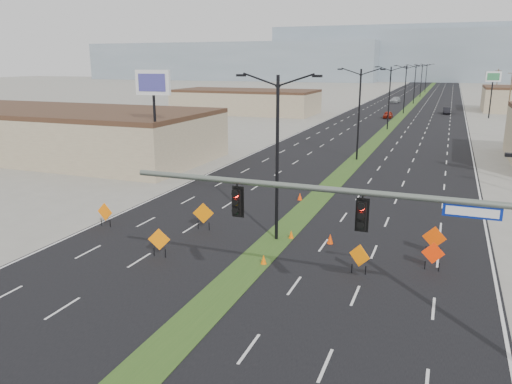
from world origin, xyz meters
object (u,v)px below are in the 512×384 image
(streetlight_1, at_px, (359,112))
(cone_2, at_px, (330,239))
(car_far, at_px, (395,100))
(cone_1, at_px, (291,235))
(construction_sign_1, at_px, (159,240))
(construction_sign_5, at_px, (434,239))
(construction_sign_0, at_px, (105,213))
(streetlight_5, at_px, (421,79))
(pole_sign_east_far, at_px, (493,80))
(streetlight_4, at_px, (415,83))
(construction_sign_4, at_px, (433,254))
(car_mid, at_px, (447,111))
(cone_0, at_px, (264,260))
(streetlight_2, at_px, (389,96))
(pole_sign_west, at_px, (153,91))
(cone_3, at_px, (300,196))
(construction_sign_2, at_px, (203,214))
(car_left, at_px, (388,115))
(construction_sign_3, at_px, (359,257))
(streetlight_3, at_px, (405,88))
(streetlight_6, at_px, (426,77))
(signal_mast, at_px, (413,233))
(streetlight_0, at_px, (277,154))

(streetlight_1, xyz_separation_m, cone_2, (3.29, -27.54, -5.10))
(car_far, xyz_separation_m, cone_1, (5.65, -113.48, -0.46))
(construction_sign_1, xyz_separation_m, construction_sign_5, (14.42, 5.75, 0.05))
(construction_sign_0, bearing_deg, streetlight_5, 90.11)
(pole_sign_east_far, bearing_deg, streetlight_4, 99.72)
(streetlight_1, relative_size, construction_sign_4, 6.34)
(car_mid, xyz_separation_m, cone_0, (-8.01, -90.25, -0.41))
(streetlight_2, height_order, streetlight_4, same)
(car_mid, height_order, pole_sign_west, pole_sign_west)
(streetlight_5, relative_size, cone_0, 17.64)
(car_mid, relative_size, construction_sign_0, 2.55)
(car_mid, relative_size, cone_3, 6.89)
(car_mid, bearing_deg, streetlight_1, -100.69)
(car_mid, distance_m, pole_sign_east_far, 11.78)
(streetlight_4, bearing_deg, cone_3, -90.67)
(car_far, relative_size, construction_sign_5, 2.89)
(pole_sign_west, bearing_deg, cone_2, -33.83)
(streetlight_2, height_order, cone_1, streetlight_2)
(cone_0, height_order, pole_sign_west, pole_sign_west)
(cone_3, bearing_deg, pole_sign_west, 173.26)
(streetlight_2, xyz_separation_m, cone_0, (0.65, -60.03, -5.13))
(car_mid, distance_m, pole_sign_west, 79.34)
(construction_sign_2, relative_size, pole_sign_west, 0.18)
(car_left, xyz_separation_m, construction_sign_3, (7.70, -76.89, 0.29))
(streetlight_3, distance_m, pole_sign_west, 74.67)
(streetlight_4, distance_m, construction_sign_4, 114.03)
(construction_sign_1, height_order, cone_3, construction_sign_1)
(streetlight_3, height_order, construction_sign_0, streetlight_3)
(cone_0, relative_size, pole_sign_west, 0.06)
(car_far, bearing_deg, streetlight_3, -73.90)
(streetlight_6, relative_size, construction_sign_3, 6.12)
(construction_sign_3, bearing_deg, streetlight_5, 115.72)
(streetlight_1, relative_size, car_far, 1.96)
(streetlight_3, xyz_separation_m, cone_3, (-1.20, -74.69, -5.11))
(cone_3, bearing_deg, car_left, 90.71)
(streetlight_2, height_order, pole_sign_west, pole_sign_west)
(streetlight_1, distance_m, car_far, 86.18)
(cone_0, xyz_separation_m, pole_sign_west, (-16.06, 15.02, 7.95))
(construction_sign_3, distance_m, cone_1, 6.24)
(streetlight_2, bearing_deg, construction_sign_0, -101.26)
(cone_1, bearing_deg, construction_sign_2, -175.82)
(car_left, height_order, construction_sign_5, construction_sign_5)
(car_left, bearing_deg, car_far, 94.42)
(streetlight_6, distance_m, cone_0, 172.11)
(streetlight_1, bearing_deg, construction_sign_4, -72.66)
(construction_sign_2, bearing_deg, streetlight_5, 69.89)
(signal_mast, xyz_separation_m, construction_sign_2, (-13.62, 10.02, -3.70))
(streetlight_0, relative_size, construction_sign_3, 6.12)
(construction_sign_4, relative_size, construction_sign_5, 0.89)
(construction_sign_2, bearing_deg, car_left, 69.58)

